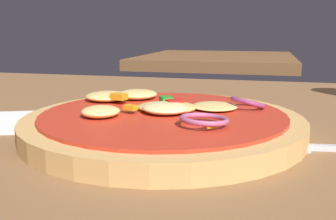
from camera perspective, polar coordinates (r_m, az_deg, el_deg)
name	(u,v)px	position (r m, az deg, el deg)	size (l,w,h in m)	color
dining_table	(189,147)	(0.41, 3.25, -5.59)	(1.15, 0.84, 0.04)	brown
pizza	(162,121)	(0.39, -0.86, -1.71)	(0.28, 0.28, 0.04)	tan
background_table	(218,60)	(1.60, 7.51, 7.51)	(0.61, 0.68, 0.04)	brown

